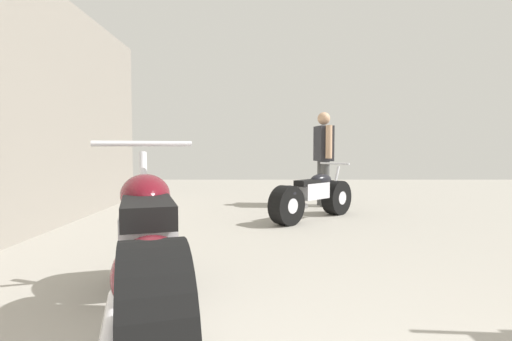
{
  "coord_description": "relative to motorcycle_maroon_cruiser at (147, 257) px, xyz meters",
  "views": [
    {
      "loc": [
        -0.35,
        -0.19,
        1.02
      ],
      "look_at": [
        -0.36,
        3.59,
        0.81
      ],
      "focal_mm": 27.41,
      "sensor_mm": 36.0,
      "label": 1
    }
  ],
  "objects": [
    {
      "name": "motorcycle_black_naked",
      "position": [
        1.39,
        3.57,
        -0.12
      ],
      "size": [
        1.37,
        1.38,
        0.81
      ],
      "color": "black",
      "rests_on": "ground_plane"
    },
    {
      "name": "mechanic_in_blue",
      "position": [
        1.78,
        4.93,
        0.5
      ],
      "size": [
        0.31,
        0.68,
        1.67
      ],
      "color": "#4C4C4C",
      "rests_on": "ground_plane"
    },
    {
      "name": "ground_plane",
      "position": [
        0.93,
        1.93,
        -0.45
      ],
      "size": [
        18.11,
        18.11,
        0.0
      ],
      "primitive_type": "plane",
      "color": "#9E998E"
    },
    {
      "name": "motorcycle_maroon_cruiser",
      "position": [
        0.0,
        0.0,
        0.0
      ],
      "size": [
        0.99,
        2.26,
        1.08
      ],
      "color": "black",
      "rests_on": "ground_plane"
    }
  ]
}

